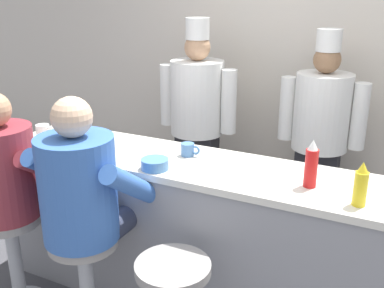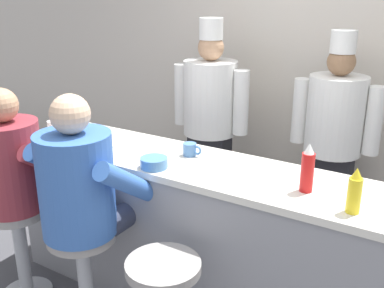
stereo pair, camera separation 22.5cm
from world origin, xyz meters
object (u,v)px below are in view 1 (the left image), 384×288
(diner_seated_maroon, at_px, (8,180))
(cook_in_whites_near, at_px, (197,115))
(mustard_bottle_yellow, at_px, (361,185))
(diner_seated_blue, at_px, (83,196))
(breakfast_plate, at_px, (95,145))
(cereal_bowl, at_px, (155,164))
(coffee_mug_blue, at_px, (188,149))
(ketchup_bottle_red, at_px, (311,165))
(coffee_mug_white, at_px, (43,131))
(cook_in_whites_far, at_px, (320,130))

(diner_seated_maroon, height_order, cook_in_whites_near, cook_in_whites_near)
(mustard_bottle_yellow, height_order, diner_seated_blue, diner_seated_blue)
(diner_seated_blue, height_order, cook_in_whites_near, cook_in_whites_near)
(breakfast_plate, relative_size, cereal_bowl, 1.54)
(coffee_mug_blue, xyz_separation_m, cook_in_whites_near, (-0.38, 0.91, -0.06))
(breakfast_plate, xyz_separation_m, cook_in_whites_near, (0.21, 1.05, -0.03))
(ketchup_bottle_red, height_order, coffee_mug_white, ketchup_bottle_red)
(cook_in_whites_near, bearing_deg, mustard_bottle_yellow, -39.43)
(coffee_mug_blue, relative_size, diner_seated_maroon, 0.09)
(ketchup_bottle_red, height_order, diner_seated_maroon, diner_seated_maroon)
(diner_seated_maroon, xyz_separation_m, diner_seated_blue, (0.56, 0.00, 0.02))
(mustard_bottle_yellow, xyz_separation_m, cook_in_whites_far, (-0.43, 1.28, -0.15))
(cereal_bowl, height_order, diner_seated_maroon, diner_seated_maroon)
(cook_in_whites_near, bearing_deg, cereal_bowl, -75.23)
(diner_seated_blue, distance_m, cook_in_whites_near, 1.50)
(ketchup_bottle_red, relative_size, breakfast_plate, 1.05)
(cereal_bowl, xyz_separation_m, cook_in_whites_far, (0.65, 1.33, -0.08))
(diner_seated_maroon, relative_size, cook_in_whites_far, 0.84)
(diner_seated_blue, bearing_deg, coffee_mug_blue, 60.54)
(cook_in_whites_near, bearing_deg, cook_in_whites_far, 8.37)
(cereal_bowl, xyz_separation_m, diner_seated_blue, (-0.26, -0.31, -0.12))
(ketchup_bottle_red, xyz_separation_m, diner_seated_maroon, (-1.64, -0.46, -0.22))
(cereal_bowl, distance_m, diner_seated_maroon, 0.89)
(cook_in_whites_near, height_order, cook_in_whites_far, cook_in_whites_near)
(cook_in_whites_near, bearing_deg, diner_seated_blue, -88.00)
(cereal_bowl, bearing_deg, ketchup_bottle_red, 10.24)
(cook_in_whites_far, bearing_deg, coffee_mug_blue, -118.86)
(breakfast_plate, bearing_deg, ketchup_bottle_red, 0.47)
(mustard_bottle_yellow, relative_size, diner_seated_blue, 0.15)
(diner_seated_blue, bearing_deg, cereal_bowl, 50.22)
(diner_seated_maroon, distance_m, cook_in_whites_near, 1.58)
(mustard_bottle_yellow, height_order, coffee_mug_white, mustard_bottle_yellow)
(coffee_mug_white, height_order, cook_in_whites_near, cook_in_whites_near)
(cereal_bowl, xyz_separation_m, diner_seated_maroon, (-0.82, -0.31, -0.14))
(mustard_bottle_yellow, distance_m, diner_seated_blue, 1.40)
(cereal_bowl, relative_size, diner_seated_maroon, 0.11)
(breakfast_plate, xyz_separation_m, coffee_mug_blue, (0.60, 0.13, 0.03))
(ketchup_bottle_red, xyz_separation_m, cook_in_whites_near, (-1.14, 1.03, -0.14))
(breakfast_plate, height_order, diner_seated_maroon, diner_seated_maroon)
(diner_seated_blue, bearing_deg, ketchup_bottle_red, 23.00)
(cereal_bowl, height_order, coffee_mug_blue, coffee_mug_blue)
(coffee_mug_blue, xyz_separation_m, diner_seated_blue, (-0.33, -0.58, -0.13))
(ketchup_bottle_red, bearing_deg, cereal_bowl, -169.76)
(mustard_bottle_yellow, distance_m, cereal_bowl, 1.08)
(coffee_mug_white, relative_size, cook_in_whites_far, 0.08)
(ketchup_bottle_red, xyz_separation_m, coffee_mug_white, (-1.79, -0.00, -0.07))
(cook_in_whites_near, xyz_separation_m, cook_in_whites_far, (0.96, 0.14, -0.03))
(mustard_bottle_yellow, bearing_deg, cereal_bowl, -177.84)
(ketchup_bottle_red, distance_m, breakfast_plate, 1.36)
(coffee_mug_blue, relative_size, coffee_mug_white, 0.89)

